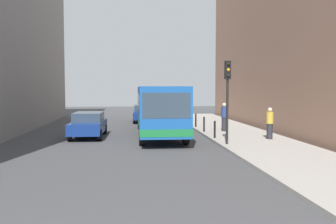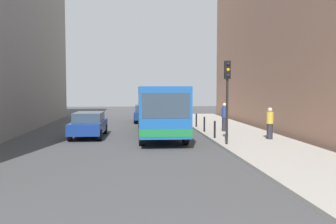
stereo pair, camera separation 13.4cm
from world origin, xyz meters
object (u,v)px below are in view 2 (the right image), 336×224
Objects in this scene: bollard_near at (215,129)px; bollard_mid at (204,124)px; bus at (159,107)px; car_beside_bus at (89,124)px; pedestrian_near_signal at (270,123)px; bollard_far at (196,120)px; pedestrian_mid_sidewalk at (224,117)px; car_behind_bus at (145,113)px; traffic_light at (227,86)px.

bollard_near and bollard_mid have the same top height.
car_beside_bus is (-4.23, -0.55, -0.94)m from bus.
car_beside_bus is 10.42m from pedestrian_near_signal.
bollard_far is 7.26m from pedestrian_near_signal.
pedestrian_near_signal reaches higher than car_beside_bus.
pedestrian_mid_sidewalk is at bearing 99.32° from pedestrian_near_signal.
pedestrian_mid_sidewalk is at bearing 119.55° from car_behind_bus.
bus is 4.33m from pedestrian_mid_sidewalk.
car_beside_bus is 7.19m from bollard_mid.
bus is 9.18m from car_behind_bus.
bollard_far is (0.00, 5.94, 0.00)m from bollard_near.
bollard_mid is 1.42m from pedestrian_mid_sidewalk.
bus is 6.08× the size of pedestrian_mid_sidewalk.
pedestrian_mid_sidewalk is (8.48, 0.99, 0.28)m from car_beside_bus.
pedestrian_mid_sidewalk reaches higher than car_beside_bus.
car_beside_bus is 8.54m from pedestrian_mid_sidewalk.
traffic_light reaches higher than bollard_far.
bollard_far is at bearing -150.49° from car_beside_bus.
traffic_light is 3.27m from bollard_near.
pedestrian_mid_sidewalk is at bearing 76.98° from traffic_light.
bus is 2.51× the size of car_behind_bus.
pedestrian_mid_sidewalk is at bearing -173.50° from bus.
pedestrian_mid_sidewalk is at bearing -171.86° from car_beside_bus.
car_behind_bus is 14.06m from pedestrian_near_signal.
car_beside_bus is 10.32m from car_behind_bus.
bollard_near is at bearing 92.56° from traffic_light.
car_beside_bus is 1.08× the size of traffic_light.
traffic_light reaches higher than car_behind_bus.
bollard_far is (0.00, 2.97, 0.00)m from bollard_mid.
bollard_mid is 4.69m from pedestrian_near_signal.
bus is 3.12m from bollard_mid.
bollard_far is 0.55× the size of pedestrian_near_signal.
pedestrian_mid_sidewalk is (1.24, 5.37, -1.94)m from traffic_light.
car_behind_bus reaches higher than bollard_far.
pedestrian_mid_sidewalk reaches higher than bollard_far.
traffic_light is at bearing 104.73° from car_behind_bus.
bus is at bearing -174.68° from bollard_mid.
bollard_far is at bearing -113.00° from pedestrian_mid_sidewalk.
car_beside_bus is 8.09m from bollard_far.
bollard_far is (2.91, 3.24, -1.10)m from bus.
pedestrian_mid_sidewalk reaches higher than bollard_near.
bus is at bearing -171.04° from car_beside_bus.
car_behind_bus is at bearing 104.45° from traffic_light.
traffic_light is at bearing -88.90° from bollard_mid.
bollard_near is 1.00× the size of bollard_mid.
pedestrian_near_signal is at bearing -66.57° from bollard_far.
car_beside_bus and car_behind_bus have the same top height.
bus is at bearing 121.36° from traffic_light.
traffic_light is 2.26× the size of pedestrian_mid_sidewalk.
bus is 11.63× the size of bollard_near.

